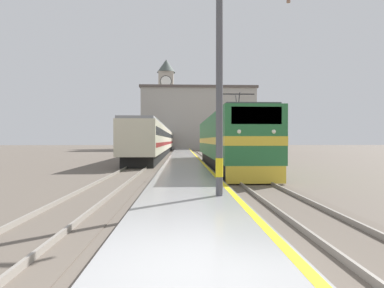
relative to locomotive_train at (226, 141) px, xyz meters
name	(u,v)px	position (x,y,z in m)	size (l,w,h in m)	color
ground_plane	(183,158)	(-3.17, 11.66, -2.01)	(200.00, 200.00, 0.00)	#60564C
platform	(184,160)	(-3.17, 6.66, -1.86)	(3.17, 140.00, 0.31)	#999999
rail_track_near	(216,161)	(0.00, 6.66, -1.98)	(2.84, 140.00, 0.16)	#60564C
rail_track_far	(148,161)	(-6.68, 6.66, -1.98)	(2.84, 140.00, 0.16)	#60564C
locomotive_train	(226,141)	(0.00, 0.00, 0.00)	(2.92, 18.32, 4.91)	black
passenger_train	(160,140)	(-6.68, 23.37, 0.05)	(2.92, 50.10, 3.81)	black
catenary_mast	(223,78)	(-2.10, -13.08, 2.04)	(2.52, 0.24, 7.40)	#4C4C51
clock_tower	(166,101)	(-7.39, 57.36, 10.58)	(4.82, 4.82, 23.61)	#ADA393
station_building	(198,119)	(0.41, 44.94, 4.95)	(25.38, 8.60, 13.87)	#A8A399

